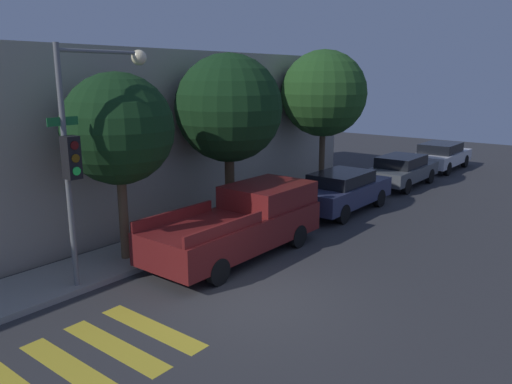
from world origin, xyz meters
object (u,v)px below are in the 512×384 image
at_px(tree_far_end, 324,94).
at_px(pickup_truck, 242,222).
at_px(sedan_middle, 401,170).
at_px(tree_midblock, 229,109).
at_px(sedan_near_corner, 342,190).
at_px(tree_near_corner, 118,129).
at_px(traffic_light_pole, 87,133).
at_px(sedan_far_end, 441,155).

bearing_deg(tree_far_end, pickup_truck, -165.25).
height_order(sedan_middle, tree_midblock, tree_midblock).
xyz_separation_m(sedan_near_corner, tree_near_corner, (-7.91, 1.90, 2.68)).
height_order(traffic_light_pole, sedan_near_corner, traffic_light_pole).
height_order(tree_near_corner, tree_midblock, tree_midblock).
relative_size(sedan_near_corner, sedan_middle, 1.02).
relative_size(sedan_far_end, tree_midblock, 0.83).
bearing_deg(pickup_truck, sedan_far_end, 0.00).
distance_m(traffic_light_pole, tree_far_end, 10.92).
bearing_deg(tree_near_corner, tree_midblock, 0.00).
relative_size(traffic_light_pole, tree_far_end, 0.94).
relative_size(tree_near_corner, tree_midblock, 0.89).
bearing_deg(tree_midblock, sedan_near_corner, -26.31).
xyz_separation_m(pickup_truck, tree_far_end, (7.21, 1.90, 3.14)).
relative_size(sedan_far_end, tree_far_end, 0.79).
relative_size(tree_midblock, tree_far_end, 0.95).
distance_m(pickup_truck, sedan_near_corner, 5.49).
bearing_deg(tree_far_end, traffic_light_pole, -176.70).
xyz_separation_m(tree_midblock, tree_far_end, (5.56, -0.00, 0.29)).
relative_size(tree_near_corner, tree_far_end, 0.85).
height_order(sedan_middle, tree_far_end, tree_far_end).
bearing_deg(tree_near_corner, sedan_middle, -8.20).
xyz_separation_m(sedan_middle, tree_near_corner, (-13.17, 1.90, 2.73)).
distance_m(sedan_near_corner, tree_far_end, 4.15).
bearing_deg(sedan_far_end, tree_far_end, 167.48).
xyz_separation_m(traffic_light_pole, sedan_middle, (14.44, -1.27, -2.79)).
height_order(traffic_light_pole, tree_far_end, tree_far_end).
bearing_deg(tree_far_end, tree_midblock, 180.00).
bearing_deg(tree_midblock, tree_near_corner, 180.00).
bearing_deg(traffic_light_pole, sedan_near_corner, -7.89).
distance_m(sedan_near_corner, tree_near_corner, 8.56).
bearing_deg(sedan_far_end, sedan_middle, 180.00).
relative_size(pickup_truck, tree_midblock, 0.99).
relative_size(pickup_truck, tree_far_end, 0.93).
relative_size(pickup_truck, tree_near_corner, 1.10).
distance_m(traffic_light_pole, sedan_middle, 14.76).
xyz_separation_m(pickup_truck, tree_midblock, (1.65, 1.90, 2.85)).
xyz_separation_m(pickup_truck, sedan_far_end, (15.76, 0.00, -0.15)).
xyz_separation_m(traffic_light_pole, pickup_truck, (3.68, -1.27, -2.63)).
relative_size(sedan_near_corner, tree_midblock, 0.81).
bearing_deg(tree_near_corner, sedan_near_corner, -13.51).
xyz_separation_m(sedan_near_corner, tree_midblock, (-3.84, 1.90, 2.97)).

